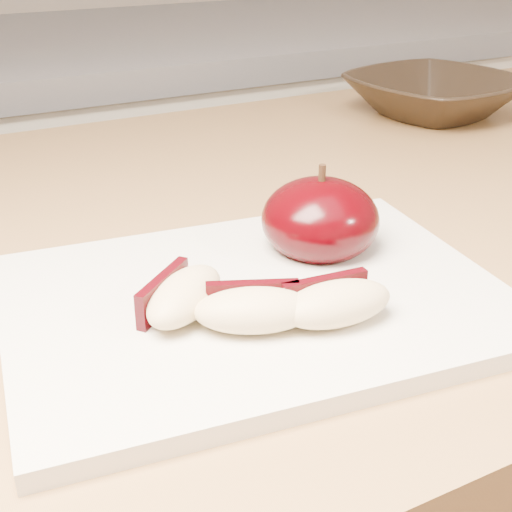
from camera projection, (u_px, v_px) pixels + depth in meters
name	position (u px, v px, depth m)	size (l,w,h in m)	color
back_cabinet	(24.00, 308.00, 1.29)	(2.40, 0.62, 0.94)	silver
cutting_board	(256.00, 301.00, 0.44)	(0.30, 0.22, 0.01)	silver
apple_half	(320.00, 220.00, 0.49)	(0.09, 0.09, 0.07)	black
apple_wedge_a	(182.00, 295.00, 0.41)	(0.07, 0.07, 0.02)	#D8BB89
apple_wedge_b	(254.00, 309.00, 0.40)	(0.07, 0.06, 0.02)	#D8BB89
apple_wedge_c	(335.00, 302.00, 0.40)	(0.07, 0.04, 0.02)	#D8BB89
bowl	(434.00, 96.00, 0.84)	(0.19, 0.19, 0.05)	black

